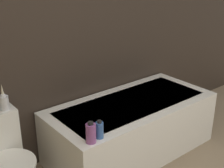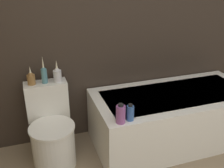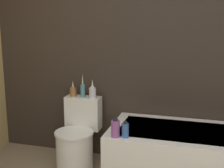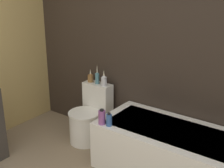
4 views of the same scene
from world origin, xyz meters
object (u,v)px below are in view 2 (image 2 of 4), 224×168
vase_gold (31,78)px  shampoo_bottle_tall (121,114)px  vase_silver (44,74)px  shampoo_bottle_short (130,113)px  bathtub (173,117)px  vase_bronze (57,74)px  toilet (52,133)px

vase_gold → shampoo_bottle_tall: bearing=-42.4°
vase_gold → shampoo_bottle_tall: vase_gold is taller
shampoo_bottle_tall → vase_gold: bearing=137.6°
vase_silver → shampoo_bottle_short: 0.88m
bathtub → vase_bronze: size_ratio=7.78×
vase_gold → vase_bronze: 0.24m
toilet → shampoo_bottle_short: toilet is taller
vase_silver → bathtub: bearing=-12.0°
vase_gold → bathtub: bearing=-11.2°
vase_bronze → shampoo_bottle_short: (0.51, -0.57, -0.19)m
toilet → shampoo_bottle_tall: bearing=-36.3°
vase_silver → vase_bronze: size_ratio=1.22×
vase_silver → shampoo_bottle_tall: (0.54, -0.60, -0.19)m
bathtub → vase_silver: bearing=168.0°
toilet → vase_silver: vase_silver is taller
vase_gold → vase_bronze: vase_bronze is taller
toilet → vase_gold: (-0.12, 0.20, 0.49)m
bathtub → shampoo_bottle_short: size_ratio=11.05×
shampoo_bottle_short → bathtub: bearing=26.8°
vase_bronze → vase_silver: bearing=174.7°
vase_gold → vase_silver: bearing=-2.1°
bathtub → vase_gold: 1.50m
toilet → vase_silver: size_ratio=2.81×
vase_bronze → shampoo_bottle_short: bearing=-48.4°
bathtub → shampoo_bottle_tall: 0.87m
vase_gold → shampoo_bottle_tall: size_ratio=1.02×
vase_bronze → shampoo_bottle_short: size_ratio=1.42×
toilet → shampoo_bottle_short: size_ratio=4.86×
bathtub → toilet: size_ratio=2.27×
toilet → vase_bronze: size_ratio=3.42×
toilet → shampoo_bottle_short: 0.80m
vase_gold → shampoo_bottle_short: 0.97m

